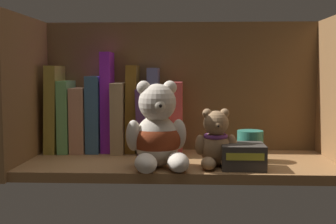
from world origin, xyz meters
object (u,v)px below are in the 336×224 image
(book_9, at_px, (164,119))
(pillar_candle, at_px, (250,146))
(book_5, at_px, (121,117))
(book_0, at_px, (57,108))
(book_10, at_px, (176,117))
(teddy_bear_smaller, at_px, (216,142))
(book_3, at_px, (96,114))
(book_8, at_px, (154,110))
(book_1, at_px, (69,116))
(book_6, at_px, (133,108))
(teddy_bear_larger, at_px, (157,134))
(small_product_box, at_px, (243,156))
(book_7, at_px, (143,120))
(book_2, at_px, (82,119))
(book_4, at_px, (108,102))

(book_9, xyz_separation_m, pillar_candle, (0.19, -0.11, -0.04))
(book_5, bearing_deg, book_0, 180.00)
(book_10, bearing_deg, teddy_bear_smaller, -64.15)
(book_3, distance_m, book_9, 0.17)
(book_8, bearing_deg, book_1, 180.00)
(book_6, distance_m, book_9, 0.08)
(book_5, relative_size, teddy_bear_larger, 0.95)
(teddy_bear_larger, bearing_deg, pillar_candle, 22.40)
(book_1, xyz_separation_m, book_3, (0.07, 0.00, 0.01))
(teddy_bear_larger, bearing_deg, book_1, 140.26)
(book_3, height_order, small_product_box, book_3)
(book_7, distance_m, pillar_candle, 0.27)
(book_2, relative_size, book_5, 0.93)
(teddy_bear_smaller, bearing_deg, book_9, 122.72)
(book_0, bearing_deg, book_8, 0.00)
(book_4, height_order, teddy_bear_larger, book_4)
(book_2, height_order, teddy_bear_larger, teddy_bear_larger)
(book_9, distance_m, teddy_bear_larger, 0.19)
(book_1, relative_size, teddy_bear_larger, 0.97)
(teddy_bear_larger, bearing_deg, book_0, 143.50)
(book_2, xyz_separation_m, book_9, (0.20, 0.00, 0.00))
(book_3, relative_size, book_10, 1.08)
(teddy_bear_larger, bearing_deg, book_6, 110.84)
(book_9, height_order, small_product_box, book_9)
(book_5, bearing_deg, book_4, 180.00)
(book_1, relative_size, book_4, 0.72)
(book_2, relative_size, book_7, 1.01)
(book_5, height_order, teddy_bear_larger, teddy_bear_larger)
(book_1, height_order, book_3, book_3)
(book_2, height_order, book_10, book_10)
(book_4, distance_m, book_10, 0.17)
(book_6, xyz_separation_m, book_8, (0.05, 0.00, -0.00))
(book_3, relative_size, teddy_bear_larger, 1.04)
(book_6, bearing_deg, book_10, 0.00)
(book_2, relative_size, book_4, 0.65)
(book_0, distance_m, teddy_bear_smaller, 0.42)
(book_2, distance_m, teddy_bear_smaller, 0.37)
(book_6, bearing_deg, small_product_box, -37.73)
(book_2, xyz_separation_m, teddy_bear_larger, (0.20, -0.19, -0.01))
(book_1, xyz_separation_m, book_7, (0.18, 0.00, -0.01))
(book_3, distance_m, book_7, 0.12)
(book_7, bearing_deg, book_8, 0.00)
(teddy_bear_larger, bearing_deg, book_10, 80.50)
(book_3, bearing_deg, book_0, 180.00)
(book_3, distance_m, book_4, 0.04)
(book_7, xyz_separation_m, small_product_box, (0.22, -0.19, -0.05))
(book_2, relative_size, book_6, 0.74)
(book_4, height_order, small_product_box, book_4)
(book_4, xyz_separation_m, small_product_box, (0.30, -0.19, -0.10))
(book_3, xyz_separation_m, pillar_candle, (0.36, -0.11, -0.06))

